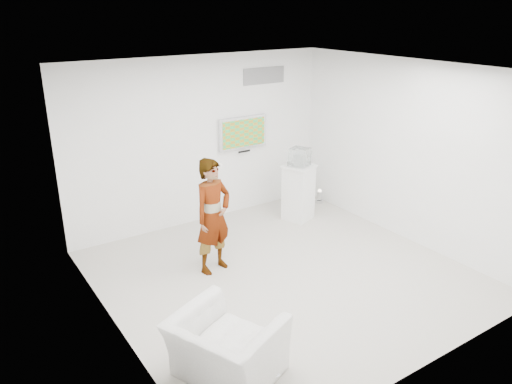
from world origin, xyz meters
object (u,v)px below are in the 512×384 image
Objects in this scene: person at (213,216)px; armchair at (226,347)px; pedestal at (298,192)px; floor_uplight at (319,196)px; tv at (243,133)px.

person reaches higher than armchair.
armchair is (-1.03, -2.11, -0.52)m from person.
pedestal is (2.24, 0.81, -0.35)m from person.
pedestal is 3.87× the size of floor_uplight.
pedestal is 1.03m from floor_uplight.
tv is 0.57× the size of person.
armchair is at bearing -129.98° from person.
person reaches higher than pedestal.
tv is at bearing 33.09° from person.
armchair reaches higher than floor_uplight.
tv is 2.47m from person.
tv reaches higher than pedestal.
tv is 4.82m from armchair.
pedestal is (0.62, -0.93, -1.03)m from tv.
person is 1.61× the size of armchair.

